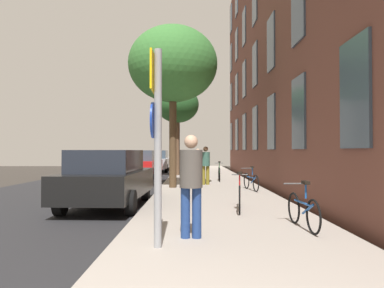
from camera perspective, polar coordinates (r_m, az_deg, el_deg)
The scene contains 18 objects.
ground_plane at distance 16.50m, azimuth -9.40°, elevation -6.66°, with size 41.80×41.80×0.00m, color #332D28.
road_asphalt at distance 16.98m, azimuth -16.45°, elevation -6.46°, with size 7.00×38.00×0.01m, color #232326.
sidewalk at distance 16.29m, azimuth 2.91°, elevation -6.54°, with size 4.20×38.00×0.12m, color #9E9389.
building_facade at distance 16.86m, azimuth 12.20°, elevation 16.74°, with size 0.56×27.00×13.49m.
sign_post at distance 5.57m, azimuth -5.58°, elevation 2.07°, with size 0.16×0.60×3.08m.
traffic_light at distance 22.86m, azimuth -2.21°, elevation 1.82°, with size 0.43×0.24×3.87m.
tree_near at distance 14.92m, azimuth -2.92°, elevation 12.52°, with size 3.63×3.63×6.57m.
tree_far at distance 22.05m, azimuth -2.20°, elevation 6.22°, with size 2.63×2.63×5.44m.
bicycle_0 at distance 7.25m, azimuth 17.48°, elevation -10.03°, with size 0.42×1.63×0.93m.
bicycle_1 at distance 9.05m, azimuth 7.78°, elevation -8.13°, with size 0.42×1.70×0.97m.
bicycle_2 at distance 13.68m, azimuth 9.57°, elevation -5.83°, with size 0.46×1.69×0.91m.
bicycle_3 at distance 17.71m, azimuth 4.52°, elevation -4.67°, with size 0.42×1.77×0.97m.
pedestrian_0 at distance 6.14m, azimuth -0.01°, elevation -5.60°, with size 0.49×0.49×1.77m.
pedestrian_1 at distance 15.67m, azimuth 2.34°, elevation -3.03°, with size 0.53×0.53×1.68m.
pedestrian_2 at distance 19.20m, azimuth 1.09°, elevation -2.79°, with size 0.46×0.46×1.60m.
car_0 at distance 10.41m, azimuth -13.08°, elevation -5.28°, with size 2.07×4.38×1.62m.
car_1 at distance 21.38m, azimuth -7.62°, elevation -3.13°, with size 1.89×4.48×1.62m.
car_2 at distance 27.42m, azimuth -5.55°, elevation -2.67°, with size 1.95×4.38×1.62m.
Camera 1 is at (0.32, -1.20, 1.62)m, focal length 33.36 mm.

